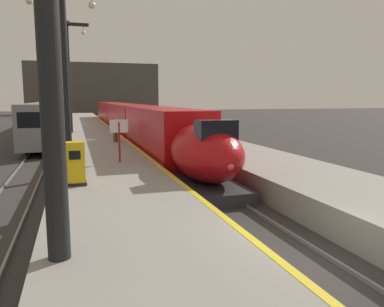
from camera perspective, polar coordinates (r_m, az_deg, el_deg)
The scene contains 17 objects.
ground_plane at distance 10.32m, azimuth 17.55°, elevation -16.19°, with size 260.00×260.00×0.00m, color #33302D.
platform_left at distance 32.65m, azimuth -14.56°, elevation 1.53°, with size 4.80×110.00×1.05m, color gray.
platform_right at distance 33.98m, azimuth -0.78°, elevation 2.05°, with size 4.80×110.00×1.05m, color gray.
platform_left_safety_stripe at distance 32.77m, azimuth -10.60°, elevation 2.61°, with size 0.20×107.80×0.01m, color yellow.
rail_main_left at distance 35.72m, azimuth -9.45°, elevation 1.49°, with size 0.08×110.00×0.12m, color slate.
rail_main_right at distance 35.95m, azimuth -7.08°, elevation 1.59°, with size 0.08×110.00×0.12m, color slate.
rail_secondary_left at distance 35.56m, azimuth -22.49°, elevation 0.94°, with size 0.08×110.00×0.12m, color slate.
rail_secondary_right at distance 35.45m, azimuth -20.08°, elevation 1.05°, with size 0.08×110.00×0.12m, color slate.
highspeed_train_main at distance 40.60m, azimuth -9.43°, elevation 4.99°, with size 2.92×56.02×3.60m.
regional_train_adjacent at distance 46.26m, azimuth -20.50°, elevation 5.18°, with size 2.85×36.60×3.80m.
station_column_mid at distance 21.18m, azimuth -18.76°, elevation 13.84°, with size 4.00×0.68×8.89m.
station_column_far at distance 37.35m, azimuth -18.20°, elevation 12.23°, with size 4.00×0.68×10.08m.
passenger_near_edge at distance 28.43m, azimuth -11.23°, elevation 3.74°, with size 0.56×0.29×1.69m.
rolling_suitcase at distance 28.53m, azimuth -11.37°, elevation 2.37°, with size 0.40×0.22×0.98m.
ticket_machine_yellow at distance 14.51m, azimuth -17.17°, elevation -1.69°, with size 0.76×0.62×1.60m.
departure_info_board at distance 19.19m, azimuth -10.93°, elevation 3.19°, with size 0.90×0.10×2.12m.
terminus_back_wall at distance 109.83m, azimuth -14.53°, elevation 9.47°, with size 36.00×2.00×14.00m, color #4C4742.
Camera 1 is at (-5.50, -7.65, 4.21)m, focal length 35.44 mm.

